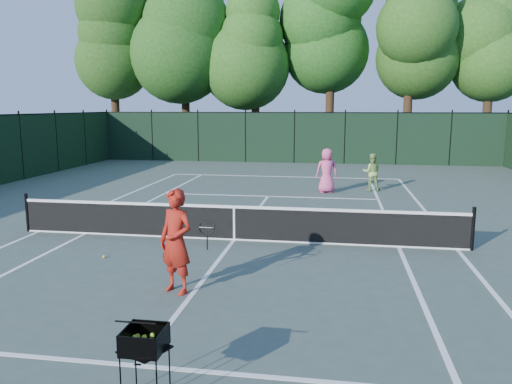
# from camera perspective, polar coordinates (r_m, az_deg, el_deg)

# --- Properties ---
(ground) EXTENTS (90.00, 90.00, 0.00)m
(ground) POSITION_cam_1_polar(r_m,az_deg,el_deg) (12.93, -2.50, -5.51)
(ground) COLOR #404E46
(ground) RESTS_ON ground
(sideline_doubles_left) EXTENTS (0.10, 23.77, 0.01)m
(sideline_doubles_left) POSITION_cam_1_polar(r_m,az_deg,el_deg) (15.00, -23.53, -4.16)
(sideline_doubles_left) COLOR white
(sideline_doubles_left) RESTS_ON ground
(sideline_doubles_right) EXTENTS (0.10, 23.77, 0.01)m
(sideline_doubles_right) POSITION_cam_1_polar(r_m,az_deg,el_deg) (13.01, 22.04, -6.12)
(sideline_doubles_right) COLOR white
(sideline_doubles_right) RESTS_ON ground
(sideline_singles_left) EXTENTS (0.10, 23.77, 0.01)m
(sideline_singles_left) POSITION_cam_1_polar(r_m,az_deg,el_deg) (14.32, -18.90, -4.51)
(sideline_singles_left) COLOR white
(sideline_singles_left) RESTS_ON ground
(sideline_singles_right) EXTENTS (0.10, 23.77, 0.01)m
(sideline_singles_right) POSITION_cam_1_polar(r_m,az_deg,el_deg) (12.77, 16.00, -6.07)
(sideline_singles_right) COLOR white
(sideline_singles_right) RESTS_ON ground
(baseline_far) EXTENTS (10.97, 0.10, 0.01)m
(baseline_far) POSITION_cam_1_polar(r_m,az_deg,el_deg) (24.46, 3.14, 1.77)
(baseline_far) COLOR white
(baseline_far) RESTS_ON ground
(service_line_near) EXTENTS (8.23, 0.10, 0.01)m
(service_line_near) POSITION_cam_1_polar(r_m,az_deg,el_deg) (7.20, -13.45, -18.74)
(service_line_near) COLOR white
(service_line_near) RESTS_ON ground
(service_line_far) EXTENTS (8.23, 0.10, 0.01)m
(service_line_far) POSITION_cam_1_polar(r_m,az_deg,el_deg) (19.09, 1.39, -0.49)
(service_line_far) COLOR white
(service_line_far) RESTS_ON ground
(center_service_line) EXTENTS (0.10, 12.80, 0.01)m
(center_service_line) POSITION_cam_1_polar(r_m,az_deg,el_deg) (12.93, -2.50, -5.49)
(center_service_line) COLOR white
(center_service_line) RESTS_ON ground
(tennis_net) EXTENTS (11.69, 0.09, 1.06)m
(tennis_net) POSITION_cam_1_polar(r_m,az_deg,el_deg) (12.81, -2.52, -3.45)
(tennis_net) COLOR black
(tennis_net) RESTS_ON ground
(fence_far) EXTENTS (24.00, 0.05, 3.00)m
(fence_far) POSITION_cam_1_polar(r_m,az_deg,el_deg) (30.37, 4.41, 6.16)
(fence_far) COLOR black
(fence_far) RESTS_ON ground
(tree_0) EXTENTS (6.40, 6.40, 13.14)m
(tree_0) POSITION_cam_1_polar(r_m,az_deg,el_deg) (37.42, -16.12, 16.71)
(tree_0) COLOR black
(tree_0) RESTS_ON ground
(tree_1) EXTENTS (6.80, 6.80, 13.98)m
(tree_1) POSITION_cam_1_polar(r_m,az_deg,el_deg) (36.18, -8.25, 18.09)
(tree_1) COLOR black
(tree_1) RESTS_ON ground
(tree_2) EXTENTS (6.00, 6.00, 12.40)m
(tree_2) POSITION_cam_1_polar(r_m,az_deg,el_deg) (34.73, -0.06, 16.94)
(tree_2) COLOR black
(tree_2) RESTS_ON ground
(tree_3) EXTENTS (7.00, 7.00, 14.45)m
(tree_3) POSITION_cam_1_polar(r_m,az_deg,el_deg) (34.96, 8.66, 18.90)
(tree_3) COLOR black
(tree_3) RESTS_ON ground
(tree_4) EXTENTS (6.20, 6.20, 12.97)m
(tree_4) POSITION_cam_1_polar(r_m,az_deg,el_deg) (34.43, 17.36, 17.27)
(tree_4) COLOR black
(tree_4) RESTS_ON ground
(tree_5) EXTENTS (5.80, 5.80, 12.23)m
(tree_5) POSITION_cam_1_polar(r_m,az_deg,el_deg) (35.84, 25.45, 15.77)
(tree_5) COLOR black
(tree_5) RESTS_ON ground
(coach) EXTENTS (1.12, 0.72, 1.94)m
(coach) POSITION_cam_1_polar(r_m,az_deg,el_deg) (9.27, -9.12, -5.59)
(coach) COLOR #A31D12
(coach) RESTS_ON ground
(player_pink) EXTENTS (0.96, 0.73, 1.77)m
(player_pink) POSITION_cam_1_polar(r_m,az_deg,el_deg) (20.01, 8.09, 2.44)
(player_pink) COLOR #E65189
(player_pink) RESTS_ON ground
(player_green) EXTENTS (0.75, 0.59, 1.52)m
(player_green) POSITION_cam_1_polar(r_m,az_deg,el_deg) (20.82, 13.08, 2.23)
(player_green) COLOR #8BB65B
(player_green) RESTS_ON ground
(ball_hopper) EXTENTS (0.62, 0.62, 0.90)m
(ball_hopper) POSITION_cam_1_polar(r_m,az_deg,el_deg) (6.12, -12.63, -16.22)
(ball_hopper) COLOR black
(ball_hopper) RESTS_ON ground
(loose_ball_midcourt) EXTENTS (0.07, 0.07, 0.07)m
(loose_ball_midcourt) POSITION_cam_1_polar(r_m,az_deg,el_deg) (11.93, -16.97, -7.08)
(loose_ball_midcourt) COLOR yellow
(loose_ball_midcourt) RESTS_ON ground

